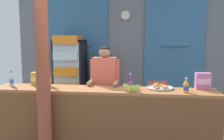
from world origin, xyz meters
TOP-DOWN VIEW (x-y plane):
  - ground_plane at (0.00, 1.18)m, footprint 7.70×7.70m
  - back_wall_curtained at (-0.04, 3.01)m, footprint 5.59×0.22m
  - stall_counter at (-0.14, 0.24)m, footprint 3.40×0.53m
  - timber_post at (-0.90, -0.05)m, footprint 0.22×0.20m
  - drink_fridge at (-1.31, 2.48)m, footprint 0.69×0.74m
  - bottle_shelf_rack at (-0.56, 2.64)m, footprint 0.48×0.28m
  - plastic_lawn_chair at (0.76, 2.05)m, footprint 0.45×0.45m
  - shopkeeper at (-0.18, 0.78)m, footprint 0.50×0.42m
  - soda_bottle_lime_soda at (-1.04, 0.47)m, footprint 0.10×0.10m
  - soda_bottle_water at (-1.62, 0.38)m, footprint 0.06×0.06m
  - soda_bottle_orange_soda at (1.07, 0.23)m, footprint 0.08×0.08m
  - soda_bottle_grape_soda at (0.27, 0.53)m, footprint 0.07×0.07m
  - snack_box_choco_powder at (-1.25, 0.54)m, footprint 0.19×0.12m
  - snack_box_wafer at (1.36, 0.55)m, footprint 0.22×0.15m
  - pastry_tray at (0.72, 0.47)m, footprint 0.40×0.40m
  - banana_bunch at (0.31, 0.17)m, footprint 0.27×0.06m

SIDE VIEW (x-z plane):
  - ground_plane at x=0.00m, z-range 0.00..0.00m
  - plastic_lawn_chair at x=0.76m, z-range 0.06..0.92m
  - stall_counter at x=-0.14m, z-range 0.11..1.10m
  - bottle_shelf_rack at x=-0.56m, z-range 0.02..1.38m
  - drink_fridge at x=-1.31m, z-range 0.09..1.90m
  - pastry_tray at x=0.72m, z-range 0.98..1.05m
  - shopkeeper at x=-0.18m, z-range 0.21..1.82m
  - banana_bunch at x=0.31m, z-range 0.96..1.13m
  - soda_bottle_orange_soda at x=1.07m, z-range 0.97..1.19m
  - soda_bottle_grape_soda at x=0.27m, z-range 0.97..1.19m
  - snack_box_choco_powder at x=-1.25m, z-range 0.99..1.19m
  - soda_bottle_water at x=-1.62m, z-range 0.97..1.22m
  - snack_box_wafer at x=1.36m, z-range 0.99..1.23m
  - soda_bottle_lime_soda at x=-1.04m, z-range 0.96..1.29m
  - timber_post at x=-0.90m, z-range -0.06..2.61m
  - back_wall_curtained at x=-0.04m, z-range 0.04..2.91m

